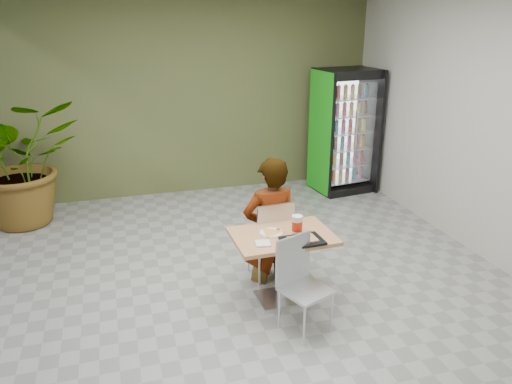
{
  "coord_description": "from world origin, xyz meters",
  "views": [
    {
      "loc": [
        -1.19,
        -4.37,
        2.84
      ],
      "look_at": [
        0.23,
        0.48,
        1.0
      ],
      "focal_mm": 35.0,
      "sensor_mm": 36.0,
      "label": 1
    }
  ],
  "objects_px": {
    "seated_woman": "(270,233)",
    "dining_table": "(282,254)",
    "chair_far": "(272,235)",
    "potted_plant": "(21,163)",
    "beverage_fridge": "(345,131)",
    "cafeteria_tray": "(303,241)",
    "soda_cup": "(297,225)",
    "chair_near": "(299,276)"
  },
  "relations": [
    {
      "from": "seated_woman",
      "to": "beverage_fridge",
      "type": "bearing_deg",
      "value": -134.06
    },
    {
      "from": "dining_table",
      "to": "chair_far",
      "type": "height_order",
      "value": "chair_far"
    },
    {
      "from": "chair_far",
      "to": "chair_near",
      "type": "bearing_deg",
      "value": 83.88
    },
    {
      "from": "chair_far",
      "to": "chair_near",
      "type": "distance_m",
      "value": 0.9
    },
    {
      "from": "soda_cup",
      "to": "dining_table",
      "type": "bearing_deg",
      "value": 173.74
    },
    {
      "from": "chair_far",
      "to": "dining_table",
      "type": "bearing_deg",
      "value": 81.08
    },
    {
      "from": "beverage_fridge",
      "to": "potted_plant",
      "type": "relative_size",
      "value": 1.14
    },
    {
      "from": "beverage_fridge",
      "to": "dining_table",
      "type": "bearing_deg",
      "value": -132.81
    },
    {
      "from": "chair_far",
      "to": "cafeteria_tray",
      "type": "distance_m",
      "value": 0.69
    },
    {
      "from": "dining_table",
      "to": "chair_near",
      "type": "bearing_deg",
      "value": -89.28
    },
    {
      "from": "soda_cup",
      "to": "chair_near",
      "type": "bearing_deg",
      "value": -107.08
    },
    {
      "from": "seated_woman",
      "to": "potted_plant",
      "type": "height_order",
      "value": "potted_plant"
    },
    {
      "from": "dining_table",
      "to": "seated_woman",
      "type": "height_order",
      "value": "seated_woman"
    },
    {
      "from": "soda_cup",
      "to": "beverage_fridge",
      "type": "xyz_separation_m",
      "value": [
        1.96,
        2.99,
        0.16
      ]
    },
    {
      "from": "cafeteria_tray",
      "to": "potted_plant",
      "type": "relative_size",
      "value": 0.23
    },
    {
      "from": "soda_cup",
      "to": "potted_plant",
      "type": "xyz_separation_m",
      "value": [
        -2.93,
        2.99,
        0.03
      ]
    },
    {
      "from": "chair_far",
      "to": "beverage_fridge",
      "type": "xyz_separation_m",
      "value": [
        2.07,
        2.54,
        0.45
      ]
    },
    {
      "from": "dining_table",
      "to": "chair_far",
      "type": "xyz_separation_m",
      "value": [
        0.04,
        0.43,
        0.01
      ]
    },
    {
      "from": "cafeteria_tray",
      "to": "beverage_fridge",
      "type": "relative_size",
      "value": 0.2
    },
    {
      "from": "dining_table",
      "to": "seated_woman",
      "type": "xyz_separation_m",
      "value": [
        0.03,
        0.48,
        0.02
      ]
    },
    {
      "from": "soda_cup",
      "to": "chair_far",
      "type": "bearing_deg",
      "value": 103.83
    },
    {
      "from": "chair_far",
      "to": "potted_plant",
      "type": "distance_m",
      "value": 3.81
    },
    {
      "from": "seated_woman",
      "to": "potted_plant",
      "type": "xyz_separation_m",
      "value": [
        -2.81,
        2.49,
        0.32
      ]
    },
    {
      "from": "dining_table",
      "to": "chair_far",
      "type": "bearing_deg",
      "value": 85.34
    },
    {
      "from": "chair_near",
      "to": "seated_woman",
      "type": "distance_m",
      "value": 0.95
    },
    {
      "from": "chair_near",
      "to": "beverage_fridge",
      "type": "xyz_separation_m",
      "value": [
        2.1,
        3.44,
        0.47
      ]
    },
    {
      "from": "dining_table",
      "to": "soda_cup",
      "type": "relative_size",
      "value": 5.33
    },
    {
      "from": "cafeteria_tray",
      "to": "potted_plant",
      "type": "xyz_separation_m",
      "value": [
        -2.92,
        3.18,
        0.11
      ]
    },
    {
      "from": "seated_woman",
      "to": "chair_far",
      "type": "bearing_deg",
      "value": 94.33
    },
    {
      "from": "chair_far",
      "to": "potted_plant",
      "type": "bearing_deg",
      "value": -46.23
    },
    {
      "from": "seated_woman",
      "to": "soda_cup",
      "type": "distance_m",
      "value": 0.59
    },
    {
      "from": "seated_woman",
      "to": "soda_cup",
      "type": "height_order",
      "value": "seated_woman"
    },
    {
      "from": "potted_plant",
      "to": "cafeteria_tray",
      "type": "bearing_deg",
      "value": -47.52
    },
    {
      "from": "seated_woman",
      "to": "dining_table",
      "type": "bearing_deg",
      "value": 82.42
    },
    {
      "from": "chair_far",
      "to": "potted_plant",
      "type": "height_order",
      "value": "potted_plant"
    },
    {
      "from": "chair_near",
      "to": "cafeteria_tray",
      "type": "height_order",
      "value": "chair_near"
    },
    {
      "from": "dining_table",
      "to": "beverage_fridge",
      "type": "bearing_deg",
      "value": 54.71
    },
    {
      "from": "potted_plant",
      "to": "seated_woman",
      "type": "bearing_deg",
      "value": -41.5
    },
    {
      "from": "cafeteria_tray",
      "to": "beverage_fridge",
      "type": "distance_m",
      "value": 3.75
    },
    {
      "from": "dining_table",
      "to": "beverage_fridge",
      "type": "height_order",
      "value": "beverage_fridge"
    },
    {
      "from": "cafeteria_tray",
      "to": "potted_plant",
      "type": "height_order",
      "value": "potted_plant"
    },
    {
      "from": "soda_cup",
      "to": "cafeteria_tray",
      "type": "distance_m",
      "value": 0.21
    }
  ]
}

